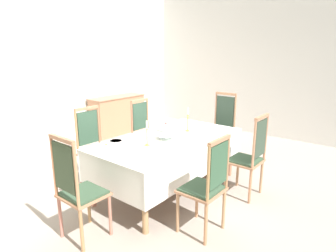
{
  "coord_description": "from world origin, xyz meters",
  "views": [
    {
      "loc": [
        -3.0,
        -2.7,
        1.95
      ],
      "look_at": [
        0.02,
        -0.25,
        0.94
      ],
      "focal_mm": 30.77,
      "sensor_mm": 36.0,
      "label": 1
    }
  ],
  "objects": [
    {
      "name": "chair_north_a",
      "position": [
        -0.56,
        0.68,
        0.6
      ],
      "size": [
        0.44,
        0.42,
        1.17
      ],
      "rotation": [
        0.0,
        0.0,
        3.14
      ],
      "color": "tan",
      "rests_on": "ground"
    },
    {
      "name": "sideboard",
      "position": [
        1.56,
        2.58,
        0.45
      ],
      "size": [
        1.44,
        0.48,
        0.9
      ],
      "rotation": [
        0.0,
        0.0,
        3.14
      ],
      "color": "#B37A58",
      "rests_on": "ground"
    },
    {
      "name": "dining_table",
      "position": [
        0.0,
        -0.29,
        0.7
      ],
      "size": [
        2.18,
        1.13,
        0.77
      ],
      "color": "#AD8054",
      "rests_on": "ground"
    },
    {
      "name": "candlestick_east",
      "position": [
        0.45,
        -0.29,
        0.93
      ],
      "size": [
        0.07,
        0.07,
        0.36
      ],
      "color": "gold",
      "rests_on": "tablecloth"
    },
    {
      "name": "soup_tureen",
      "position": [
        -0.07,
        -0.29,
        0.89
      ],
      "size": [
        0.3,
        0.3,
        0.24
      ],
      "color": "white",
      "rests_on": "tablecloth"
    },
    {
      "name": "tablecloth",
      "position": [
        0.0,
        -0.29,
        0.66
      ],
      "size": [
        2.2,
        1.15,
        0.43
      ],
      "color": "white",
      "rests_on": "dining_table"
    },
    {
      "name": "candlestick_west",
      "position": [
        -0.45,
        -0.29,
        0.91
      ],
      "size": [
        0.07,
        0.07,
        0.33
      ],
      "color": "gold",
      "rests_on": "tablecloth"
    },
    {
      "name": "bowl_near_right",
      "position": [
        0.34,
        0.11,
        0.8
      ],
      "size": [
        0.15,
        0.15,
        0.04
      ],
      "color": "white",
      "rests_on": "tablecloth"
    },
    {
      "name": "chair_north_b",
      "position": [
        0.53,
        0.68,
        0.59
      ],
      "size": [
        0.44,
        0.42,
        1.14
      ],
      "rotation": [
        0.0,
        0.0,
        3.14
      ],
      "color": "tan",
      "rests_on": "ground"
    },
    {
      "name": "chair_south_b",
      "position": [
        0.53,
        -1.26,
        0.6
      ],
      "size": [
        0.44,
        0.42,
        1.16
      ],
      "color": "tan",
      "rests_on": "ground"
    },
    {
      "name": "spoon_secondary",
      "position": [
        0.45,
        0.14,
        0.78
      ],
      "size": [
        0.05,
        0.18,
        0.01
      ],
      "rotation": [
        0.0,
        0.0,
        -0.21
      ],
      "color": "gold",
      "rests_on": "tablecloth"
    },
    {
      "name": "bowl_near_left",
      "position": [
        -0.63,
        0.11,
        0.8
      ],
      "size": [
        0.19,
        0.19,
        0.04
      ],
      "color": "white",
      "rests_on": "tablecloth"
    },
    {
      "name": "chair_head_east",
      "position": [
        1.5,
        -0.29,
        0.62
      ],
      "size": [
        0.42,
        0.44,
        1.24
      ],
      "rotation": [
        0.0,
        0.0,
        1.57
      ],
      "color": "tan",
      "rests_on": "ground"
    },
    {
      "name": "ground",
      "position": [
        0.0,
        0.0,
        -0.02
      ],
      "size": [
        7.26,
        5.71,
        0.04
      ],
      "primitive_type": "cube",
      "color": "#A3978A"
    },
    {
      "name": "back_wall",
      "position": [
        0.0,
        2.89,
        1.77
      ],
      "size": [
        7.26,
        0.08,
        3.54
      ],
      "primitive_type": "cube",
      "color": "silver",
      "rests_on": "ground"
    },
    {
      "name": "chair_head_west",
      "position": [
        -1.5,
        -0.29,
        0.6
      ],
      "size": [
        0.42,
        0.44,
        1.17
      ],
      "rotation": [
        0.0,
        0.0,
        -1.57
      ],
      "color": "tan",
      "rests_on": "ground"
    },
    {
      "name": "right_wall",
      "position": [
        3.67,
        0.0,
        1.77
      ],
      "size": [
        0.08,
        5.71,
        3.54
      ],
      "primitive_type": "cube",
      "color": "silver",
      "rests_on": "ground"
    },
    {
      "name": "chair_south_a",
      "position": [
        -0.56,
        -1.26,
        0.58
      ],
      "size": [
        0.44,
        0.42,
        1.12
      ],
      "color": "tan",
      "rests_on": "ground"
    },
    {
      "name": "spoon_primary",
      "position": [
        -0.75,
        0.14,
        0.78
      ],
      "size": [
        0.03,
        0.18,
        0.01
      ],
      "rotation": [
        0.0,
        0.0,
        0.05
      ],
      "color": "gold",
      "rests_on": "tablecloth"
    }
  ]
}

